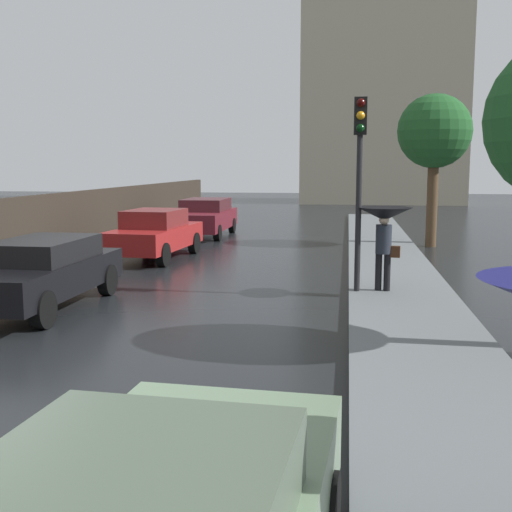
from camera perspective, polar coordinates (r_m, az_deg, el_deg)
sidewalk_strip at (r=6.38m, az=18.56°, el=-17.45°), size 2.20×60.00×0.14m
car_maroon_near_kerb at (r=25.65m, az=-4.52°, el=3.46°), size 1.89×4.59×1.45m
car_black_mid_road at (r=13.26m, az=-18.26°, el=-1.28°), size 1.78×4.47×1.35m
car_red_behind_camera at (r=19.50m, az=-8.84°, el=1.95°), size 2.00×4.34×1.47m
pedestrian_with_umbrella_far at (r=13.83m, az=11.16°, el=2.96°), size 1.15×1.15×1.76m
traffic_light at (r=13.62m, az=9.06°, el=8.53°), size 0.26×0.39×3.99m
street_tree_mid at (r=22.92m, az=15.37°, el=10.35°), size 2.47×2.47×5.13m
distant_tower at (r=51.96m, az=11.32°, el=20.89°), size 11.87×9.08×29.06m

